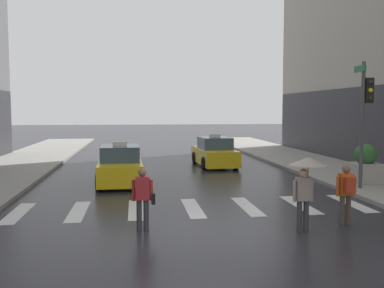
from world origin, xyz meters
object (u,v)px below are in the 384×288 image
Objects in this scene: pedestrian_with_handbag at (143,195)px; pedestrian_with_backpack at (346,190)px; traffic_light_pole at (365,107)px; taxi_lead at (120,166)px; taxi_second at (214,153)px; planter_near_corner at (365,165)px; pedestrian_with_umbrella at (306,174)px.

pedestrian_with_backpack is at bearing -1.70° from pedestrian_with_handbag.
traffic_light_pole is 10.17m from taxi_lead.
pedestrian_with_backpack is at bearing -84.13° from taxi_second.
taxi_second is 13.25m from pedestrian_with_handbag.
taxi_second is at bearing 95.87° from pedestrian_with_backpack.
pedestrian_with_backpack is at bearing -123.35° from planter_near_corner.
traffic_light_pole is at bearing 56.34° from pedestrian_with_backpack.
taxi_lead reaches higher than planter_near_corner.
pedestrian_with_umbrella is at bearing -160.24° from pedestrian_with_backpack.
planter_near_corner is at bearing 50.46° from pedestrian_with_umbrella.
pedestrian_with_backpack is (1.31, -12.73, 0.25)m from taxi_second.
traffic_light_pole reaches higher than pedestrian_with_handbag.
traffic_light_pole reaches higher than planter_near_corner.
taxi_lead is (-9.29, 3.27, -2.53)m from traffic_light_pole.
traffic_light_pole is 2.91× the size of pedestrian_with_handbag.
taxi_lead is at bearing -134.99° from taxi_second.
pedestrian_with_umbrella reaches higher than pedestrian_with_backpack.
pedestrian_with_umbrella is at bearing -8.86° from pedestrian_with_handbag.
planter_near_corner reaches higher than pedestrian_with_backpack.
pedestrian_with_umbrella is at bearing -129.54° from planter_near_corner.
taxi_lead is 7.56m from pedestrian_with_handbag.
planter_near_corner is (3.74, 5.68, -0.10)m from pedestrian_with_backpack.
pedestrian_with_backpack is at bearing -50.38° from taxi_lead.
taxi_second is 2.80× the size of pedestrian_with_handbag.
pedestrian_with_umbrella is at bearing -58.49° from taxi_lead.
pedestrian_with_backpack is 6.80m from planter_near_corner.
pedestrian_with_handbag is 10.78m from planter_near_corner.
taxi_lead is 9.97m from pedestrian_with_backpack.
traffic_light_pole is 6.73m from pedestrian_with_umbrella.
planter_near_corner is (5.09, 6.16, -0.64)m from pedestrian_with_umbrella.
pedestrian_with_handbag is at bearing 178.30° from pedestrian_with_backpack.
traffic_light_pole is at bearing 26.64° from pedestrian_with_handbag.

